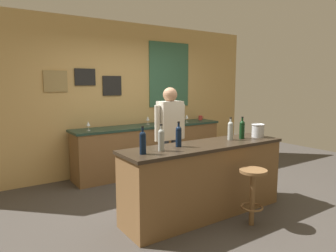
% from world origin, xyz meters
% --- Properties ---
extents(ground_plane, '(10.00, 10.00, 0.00)m').
position_xyz_m(ground_plane, '(0.00, 0.00, 0.00)').
color(ground_plane, '#423D38').
extents(back_wall, '(6.00, 0.09, 2.80)m').
position_xyz_m(back_wall, '(0.02, 2.03, 1.41)').
color(back_wall, tan).
rests_on(back_wall, ground_plane).
extents(bar_counter, '(2.25, 0.60, 0.92)m').
position_xyz_m(bar_counter, '(0.00, -0.40, 0.46)').
color(bar_counter, brown).
rests_on(bar_counter, ground_plane).
extents(side_counter, '(2.96, 0.56, 0.90)m').
position_xyz_m(side_counter, '(0.40, 1.65, 0.45)').
color(side_counter, brown).
rests_on(side_counter, ground_plane).
extents(bartender, '(0.52, 0.21, 1.62)m').
position_xyz_m(bartender, '(0.01, 0.41, 0.94)').
color(bartender, '#384766').
rests_on(bartender, ground_plane).
extents(bar_stool, '(0.32, 0.32, 0.68)m').
position_xyz_m(bar_stool, '(0.26, -0.96, 0.46)').
color(bar_stool, brown).
rests_on(bar_stool, ground_plane).
extents(wine_bottle_a, '(0.07, 0.07, 0.31)m').
position_xyz_m(wine_bottle_a, '(-0.92, -0.45, 1.06)').
color(wine_bottle_a, black).
rests_on(wine_bottle_a, bar_counter).
extents(wine_bottle_b, '(0.07, 0.07, 0.31)m').
position_xyz_m(wine_bottle_b, '(-0.67, -0.42, 1.06)').
color(wine_bottle_b, '#999E99').
rests_on(wine_bottle_b, bar_counter).
extents(wine_bottle_c, '(0.07, 0.07, 0.31)m').
position_xyz_m(wine_bottle_c, '(-0.37, -0.34, 1.06)').
color(wine_bottle_c, black).
rests_on(wine_bottle_c, bar_counter).
extents(wine_bottle_d, '(0.07, 0.07, 0.31)m').
position_xyz_m(wine_bottle_d, '(0.47, -0.37, 1.06)').
color(wine_bottle_d, '#999E99').
rests_on(wine_bottle_d, bar_counter).
extents(wine_bottle_e, '(0.07, 0.07, 0.31)m').
position_xyz_m(wine_bottle_e, '(0.67, -0.39, 1.06)').
color(wine_bottle_e, black).
rests_on(wine_bottle_e, bar_counter).
extents(ice_bucket, '(0.19, 0.19, 0.19)m').
position_xyz_m(ice_bucket, '(0.95, -0.43, 1.02)').
color(ice_bucket, '#B7BABF').
rests_on(ice_bucket, bar_counter).
extents(wine_glass_a, '(0.07, 0.07, 0.16)m').
position_xyz_m(wine_glass_a, '(-0.81, 1.61, 1.01)').
color(wine_glass_a, silver).
rests_on(wine_glass_a, side_counter).
extents(wine_glass_b, '(0.07, 0.07, 0.16)m').
position_xyz_m(wine_glass_b, '(0.40, 1.73, 1.01)').
color(wine_glass_b, silver).
rests_on(wine_glass_b, side_counter).
extents(wine_glass_c, '(0.07, 0.07, 0.16)m').
position_xyz_m(wine_glass_c, '(0.74, 1.67, 1.01)').
color(wine_glass_c, silver).
rests_on(wine_glass_c, side_counter).
extents(wine_glass_d, '(0.07, 0.07, 0.16)m').
position_xyz_m(wine_glass_d, '(0.98, 1.73, 1.01)').
color(wine_glass_d, silver).
rests_on(wine_glass_d, side_counter).
extents(wine_glass_e, '(0.07, 0.07, 0.16)m').
position_xyz_m(wine_glass_e, '(1.20, 1.56, 1.01)').
color(wine_glass_e, silver).
rests_on(wine_glass_e, side_counter).
extents(coffee_mug, '(0.12, 0.08, 0.09)m').
position_xyz_m(coffee_mug, '(1.68, 1.71, 0.95)').
color(coffee_mug, '#B2332D').
rests_on(coffee_mug, side_counter).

